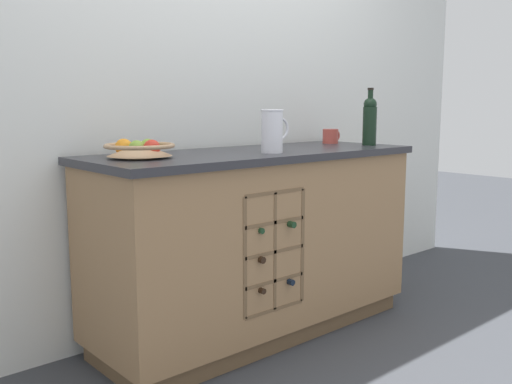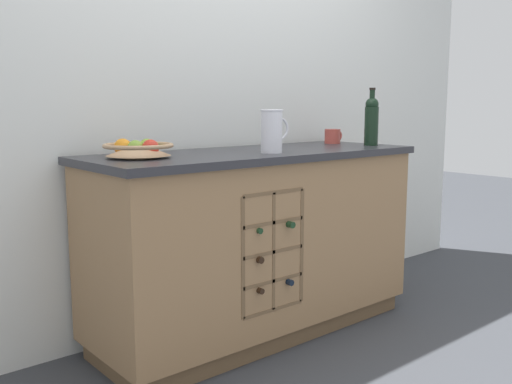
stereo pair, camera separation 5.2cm
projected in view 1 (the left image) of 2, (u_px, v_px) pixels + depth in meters
The scene contains 7 objects.
ground_plane at pixel (256, 331), 2.89m from camera, with size 14.00×14.00×0.00m, color #383A3F.
back_wall at pixel (210, 78), 2.97m from camera, with size 4.40×0.06×2.55m, color silver.
kitchen_island at pixel (256, 242), 2.82m from camera, with size 1.70×0.64×0.91m.
fruit_bowl at pixel (140, 149), 2.38m from camera, with size 0.29×0.29×0.08m.
white_pitcher at pixel (273, 130), 2.63m from camera, with size 0.16×0.10×0.20m.
ceramic_mug at pixel (331, 136), 3.29m from camera, with size 0.12×0.09×0.08m.
standing_wine_bottle at pixel (370, 120), 3.12m from camera, with size 0.08×0.08×0.31m.
Camera 1 is at (-1.82, -2.07, 1.13)m, focal length 40.00 mm.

